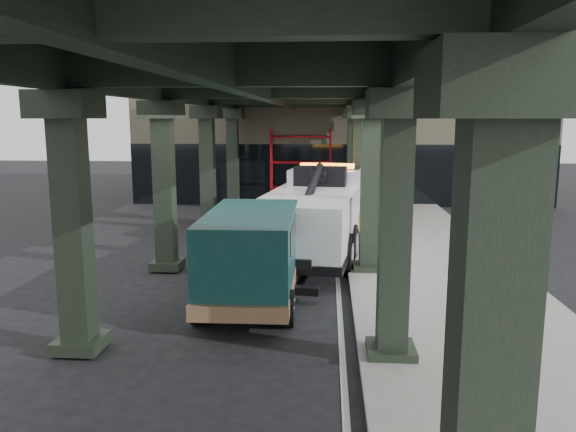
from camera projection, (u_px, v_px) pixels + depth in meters
The scene contains 8 objects.
ground at pixel (274, 293), 14.68m from camera, with size 90.00×90.00×0.00m, color black.
sidewalk at pixel (434, 273), 16.32m from camera, with size 5.00×40.00×0.15m, color gray.
lane_stripe at pixel (337, 273), 16.53m from camera, with size 0.12×38.00×0.01m, color silver.
viaduct at pixel (265, 84), 15.74m from camera, with size 7.40×32.00×6.40m.
building at pixel (339, 127), 33.51m from camera, with size 22.00×10.00×8.00m, color #C6B793.
scaffolding at pixel (301, 166), 28.71m from camera, with size 3.08×0.88×4.00m.
tow_truck at pixel (318, 209), 18.91m from camera, with size 3.74×9.49×3.03m.
towed_van at pixel (253, 252), 13.94m from camera, with size 2.33×5.67×2.29m.
Camera 1 is at (1.37, -14.06, 4.50)m, focal length 35.00 mm.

